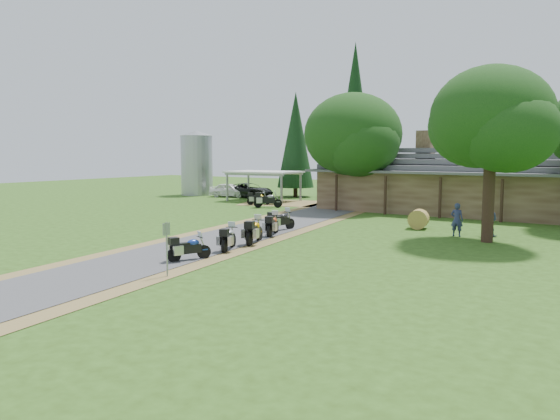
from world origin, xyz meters
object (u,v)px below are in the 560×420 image
Objects in this scene: car_white_sedan at (230,188)px; motorcycle_row_d at (273,224)px; motorcycle_row_e at (281,220)px; motorcycle_carport_a at (258,198)px; motorcycle_row_b at (229,237)px; motorcycle_row_c at (254,230)px; silo at (197,163)px; lodge at (459,180)px; car_dark_suv at (249,187)px; motorcycle_carport_b at (268,199)px; hay_bale at (419,219)px; carport at (264,186)px; motorcycle_row_a at (189,247)px.

car_white_sedan is 25.69m from motorcycle_row_d.
motorcycle_row_e is 1.09× the size of motorcycle_carport_a.
motorcycle_row_b is 0.91× the size of motorcycle_row_c.
silo reaches higher than motorcycle_row_b.
motorcycle_row_d is (22.58, -18.77, -2.72)m from silo.
lodge reaches higher than car_dark_suv.
motorcycle_row_c is (16.65, -21.70, -0.39)m from car_dark_suv.
car_white_sedan is 2.82× the size of motorcycle_row_d.
lodge is at bearing -34.31° from motorcycle_row_b.
motorcycle_carport_b is (-8.73, 12.02, 0.05)m from motorcycle_row_d.
car_white_sedan is 2.07m from car_dark_suv.
hay_bale is at bearing -86.78° from lodge.
car_white_sedan reaches higher than motorcycle_carport_a.
motorcycle_row_e is (-0.62, 1.77, 0.00)m from motorcycle_row_d.
motorcycle_row_b is (18.72, -23.23, -0.26)m from car_white_sedan.
carport is 3.86m from motorcycle_carport_a.
silo reaches higher than car_white_sedan.
car_dark_suv is at bearing -84.70° from car_white_sedan.
car_white_sedan is 0.94× the size of car_dark_suv.
motorcycle_carport_a is at bearing -136.98° from car_white_sedan.
motorcycle_carport_b is (-9.72, 19.64, 0.11)m from motorcycle_row_a.
motorcycle_carport_b is (-9.45, 14.67, 0.01)m from motorcycle_row_c.
silo reaches higher than motorcycle_row_a.
hay_bale is at bearing -59.53° from motorcycle_row_d.
motorcycle_row_e is 0.93× the size of motorcycle_carport_b.
silo reaches higher than motorcycle_row_d.
carport reaches higher than motorcycle_row_a.
motorcycle_row_a is 9.52m from motorcycle_row_e.
hay_bale is at bearing -59.07° from motorcycle_carport_a.
motorcycle_row_b is (-0.16, 2.82, 0.03)m from motorcycle_row_a.
hay_bale is (4.71, 14.57, -0.02)m from motorcycle_row_a.
motorcycle_row_c is at bearing -137.62° from car_dark_suv.
lodge is 10.69× the size of motorcycle_row_c.
carport is 1.20× the size of car_white_sedan.
motorcycle_row_d is 17.22m from motorcycle_carport_a.
car_dark_suv is (-21.04, 1.75, -1.37)m from lodge.
lodge is 10.54m from hay_bale.
motorcycle_row_d is at bearing -135.22° from car_dark_suv.
car_dark_suv is (6.65, 0.29, -2.28)m from silo.
lodge is at bearing -13.18° from motorcycle_carport_b.
lodge is 11.38× the size of motorcycle_row_d.
motorcycle_carport_b is at bearing -137.16° from car_white_sedan.
motorcycle_row_b is at bearing -95.11° from motorcycle_carport_a.
motorcycle_row_d is 1.65× the size of hay_bale.
motorcycle_carport_a is at bearing 18.38° from motorcycle_row_d.
lodge is 18.13m from motorcycle_row_d.
car_dark_suv is at bearing 19.70° from motorcycle_row_d.
car_white_sedan is (-23.00, 1.13, -1.57)m from lodge.
carport reaches higher than motorcycle_row_c.
lodge reaches higher than motorcycle_row_d.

